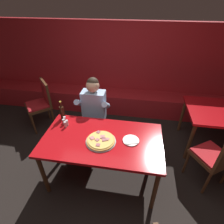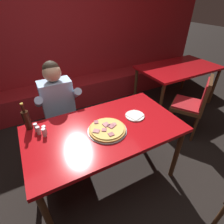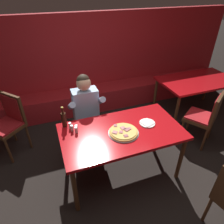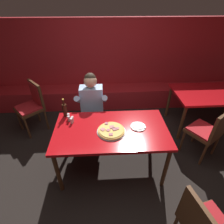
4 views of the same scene
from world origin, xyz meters
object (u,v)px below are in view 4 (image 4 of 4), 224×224
at_px(main_dining_table, 111,133).
at_px(pizza, 111,131).
at_px(diner_seated_blue_shirt, 92,107).
at_px(shaker_parmesan, 73,119).
at_px(shaker_oregano, 69,119).
at_px(background_dining_table, 213,96).
at_px(shaker_black_pepper, 69,116).
at_px(dining_chair_near_left, 32,104).
at_px(dining_chair_far_left, 209,130).
at_px(beer_bottle, 65,110).
at_px(shaker_red_pepper_flakes, 71,121).
at_px(plate_white_paper, 138,127).

height_order(main_dining_table, pizza, pizza).
bearing_deg(pizza, diner_seated_blue_shirt, 112.15).
xyz_separation_m(shaker_parmesan, shaker_oregano, (-0.05, 0.01, 0.00)).
bearing_deg(shaker_oregano, background_dining_table, 15.78).
bearing_deg(pizza, shaker_parmesan, 155.33).
bearing_deg(shaker_black_pepper, diner_seated_blue_shirt, 51.47).
bearing_deg(dining_chair_near_left, main_dining_table, -36.11).
bearing_deg(dining_chair_far_left, beer_bottle, 174.69).
bearing_deg(shaker_red_pepper_flakes, diner_seated_blue_shirt, 62.95).
bearing_deg(dining_chair_far_left, shaker_parmesan, 178.54).
relative_size(shaker_black_pepper, diner_seated_blue_shirt, 0.07).
distance_m(shaker_black_pepper, dining_chair_far_left, 2.16).
bearing_deg(pizza, shaker_oregano, 156.08).
relative_size(main_dining_table, beer_bottle, 5.34).
bearing_deg(beer_bottle, shaker_red_pepper_flakes, -59.19).
bearing_deg(dining_chair_near_left, shaker_oregano, -44.87).
bearing_deg(diner_seated_blue_shirt, dining_chair_near_left, 161.64).
bearing_deg(shaker_red_pepper_flakes, beer_bottle, 120.81).
relative_size(plate_white_paper, background_dining_table, 0.14).
height_order(main_dining_table, shaker_black_pepper, shaker_black_pepper).
xyz_separation_m(main_dining_table, dining_chair_far_left, (1.53, 0.14, -0.14)).
height_order(shaker_red_pepper_flakes, dining_chair_far_left, dining_chair_far_left).
bearing_deg(main_dining_table, plate_white_paper, 3.21).
distance_m(beer_bottle, shaker_parmesan, 0.21).
relative_size(shaker_parmesan, shaker_oregano, 1.00).
relative_size(pizza, shaker_oregano, 4.49).
bearing_deg(shaker_parmesan, diner_seated_blue_shirt, 61.99).
xyz_separation_m(beer_bottle, background_dining_table, (2.65, 0.59, -0.19)).
distance_m(pizza, shaker_oregano, 0.66).
relative_size(dining_chair_near_left, background_dining_table, 0.66).
xyz_separation_m(plate_white_paper, shaker_red_pepper_flakes, (-0.93, 0.14, 0.03)).
xyz_separation_m(main_dining_table, pizza, (0.00, -0.05, 0.09)).
height_order(shaker_black_pepper, dining_chair_far_left, dining_chair_far_left).
distance_m(dining_chair_far_left, background_dining_table, 0.92).
height_order(plate_white_paper, shaker_red_pepper_flakes, shaker_red_pepper_flakes).
bearing_deg(pizza, plate_white_paper, 11.37).
xyz_separation_m(shaker_parmesan, background_dining_table, (2.53, 0.74, -0.12)).
relative_size(shaker_black_pepper, shaker_parmesan, 1.00).
bearing_deg(diner_seated_blue_shirt, plate_white_paper, -44.11).
distance_m(beer_bottle, diner_seated_blue_shirt, 0.53).
height_order(dining_chair_far_left, background_dining_table, dining_chair_far_left).
xyz_separation_m(shaker_red_pepper_flakes, diner_seated_blue_shirt, (0.26, 0.51, -0.11)).
bearing_deg(shaker_parmesan, dining_chair_near_left, 136.38).
bearing_deg(main_dining_table, background_dining_table, 25.40).
bearing_deg(shaker_oregano, dining_chair_near_left, 135.13).
height_order(shaker_parmesan, diner_seated_blue_shirt, diner_seated_blue_shirt).
bearing_deg(shaker_black_pepper, beer_bottle, 127.44).
bearing_deg(pizza, shaker_black_pepper, 151.96).
distance_m(beer_bottle, shaker_oregano, 0.17).
bearing_deg(background_dining_table, pizza, -153.32).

